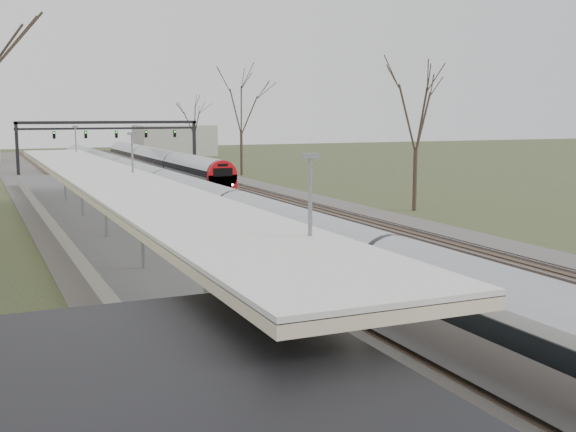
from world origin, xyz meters
The scene contains 8 objects.
track_bed centered at (0.26, 55.00, 0.06)m, with size 24.00×160.00×0.22m.
platform centered at (-9.05, 37.50, 0.50)m, with size 3.50×69.00×1.00m, color #9E9B93.
canopy centered at (-9.05, 32.99, 3.93)m, with size 4.10×50.00×3.11m.
signal_gantry centered at (0.29, 84.99, 4.91)m, with size 21.00×0.59×6.08m.
tree_east_far centered at (14.00, 42.00, 7.29)m, with size 5.00×5.00×10.30m.
train_near centered at (-2.50, 48.48, 1.48)m, with size 2.62×90.21×3.05m.
train_far centered at (4.50, 78.85, 1.48)m, with size 2.62×45.21×3.05m.
passenger centered at (-9.31, 12.86, 1.88)m, with size 0.64×0.42×1.77m, color #27334C.
Camera 1 is at (-14.96, -1.14, 6.98)m, focal length 45.00 mm.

